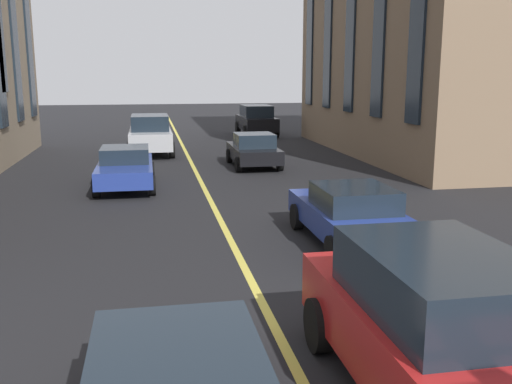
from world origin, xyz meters
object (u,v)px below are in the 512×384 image
car_silver_parked_b (150,134)px  car_blue_mid (125,167)px  car_blue_trailing (351,214)px  car_black_far (256,120)px  car_black_near (254,150)px  car_red_parked_a (439,328)px

car_silver_parked_b → car_blue_mid: 8.30m
car_blue_trailing → car_blue_mid: same height
car_black_far → car_silver_parked_b: bearing=138.9°
car_black_near → car_blue_trailing: bearing=-179.2°
car_black_far → car_blue_trailing: (-23.60, 2.26, -0.27)m
car_silver_parked_b → car_blue_mid: (-8.24, 0.90, -0.27)m
car_red_parked_a → car_blue_mid: (14.14, 4.00, -0.27)m
car_black_far → car_blue_trailing: 23.71m
car_black_far → car_blue_trailing: size_ratio=1.07×
car_red_parked_a → car_blue_mid: bearing=15.8°
car_black_far → car_blue_mid: (-15.81, 7.50, -0.27)m
car_black_far → car_black_near: 12.46m
car_black_near → car_blue_mid: 6.24m
car_blue_mid → car_red_parked_a: bearing=-164.2°
car_blue_mid → car_silver_parked_b: bearing=-6.2°
car_black_near → car_blue_mid: (-3.60, 5.09, 0.00)m
car_silver_parked_b → car_blue_mid: bearing=173.8°
car_black_near → car_red_parked_a: bearing=176.5°
car_red_parked_a → car_blue_mid: size_ratio=1.07×
car_red_parked_a → car_blue_trailing: (6.36, -1.25, -0.27)m
car_red_parked_a → car_black_near: (17.74, -1.10, -0.27)m
car_blue_trailing → car_black_near: 11.38m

